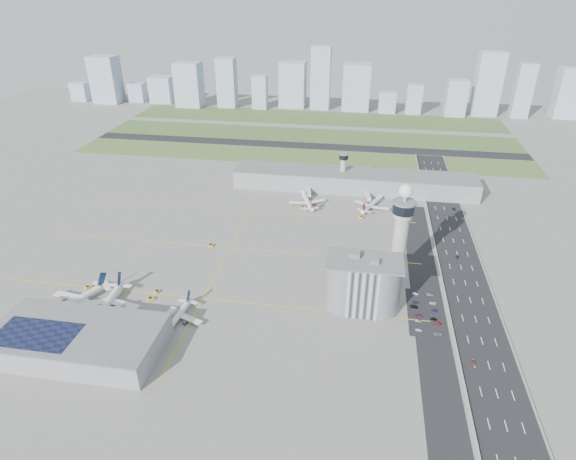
% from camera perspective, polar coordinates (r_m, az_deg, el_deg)
% --- Properties ---
extents(ground, '(1000.00, 1000.00, 0.00)m').
position_cam_1_polar(ground, '(304.58, -1.07, -5.56)').
color(ground, gray).
extents(grass_strip_0, '(480.00, 50.00, 0.08)m').
position_cam_1_polar(grass_strip_0, '(507.69, 1.26, 8.69)').
color(grass_strip_0, '#49632F').
rests_on(grass_strip_0, ground).
extents(grass_strip_1, '(480.00, 60.00, 0.08)m').
position_cam_1_polar(grass_strip_1, '(578.35, 2.34, 11.13)').
color(grass_strip_1, '#45602D').
rests_on(grass_strip_1, ground).
extents(grass_strip_2, '(480.00, 70.00, 0.08)m').
position_cam_1_polar(grass_strip_2, '(654.79, 3.25, 13.14)').
color(grass_strip_2, '#4A6B32').
rests_on(grass_strip_2, ground).
extents(runway, '(480.00, 22.00, 0.10)m').
position_cam_1_polar(runway, '(542.40, 1.83, 9.97)').
color(runway, black).
rests_on(runway, ground).
extents(highway, '(28.00, 500.00, 0.10)m').
position_cam_1_polar(highway, '(308.62, 20.61, -7.12)').
color(highway, black).
rests_on(highway, ground).
extents(barrier_left, '(0.60, 500.00, 1.20)m').
position_cam_1_polar(barrier_left, '(305.52, 18.05, -6.90)').
color(barrier_left, '#9E9E99').
rests_on(barrier_left, ground).
extents(barrier_right, '(0.60, 500.00, 1.20)m').
position_cam_1_polar(barrier_right, '(311.72, 23.16, -7.16)').
color(barrier_right, '#9E9E99').
rests_on(barrier_right, ground).
extents(landside_road, '(18.00, 260.00, 0.08)m').
position_cam_1_polar(landside_road, '(295.93, 16.15, -7.96)').
color(landside_road, black).
rests_on(landside_road, ground).
extents(parking_lot, '(20.00, 44.00, 0.10)m').
position_cam_1_polar(parking_lot, '(286.02, 15.96, -9.34)').
color(parking_lot, black).
rests_on(parking_lot, ground).
extents(taxiway_line_h_0, '(260.00, 0.60, 0.01)m').
position_cam_1_polar(taxiway_line_h_0, '(289.92, -10.03, -8.01)').
color(taxiway_line_h_0, yellow).
rests_on(taxiway_line_h_0, ground).
extents(taxiway_line_h_1, '(260.00, 0.60, 0.01)m').
position_cam_1_polar(taxiway_line_h_1, '(337.56, -6.86, -2.12)').
color(taxiway_line_h_1, yellow).
rests_on(taxiway_line_h_1, ground).
extents(taxiway_line_h_2, '(260.00, 0.60, 0.01)m').
position_cam_1_polar(taxiway_line_h_2, '(388.64, -4.51, 2.27)').
color(taxiway_line_h_2, yellow).
rests_on(taxiway_line_h_2, ground).
extents(taxiway_line_v, '(0.60, 260.00, 0.01)m').
position_cam_1_polar(taxiway_line_v, '(337.56, -6.86, -2.12)').
color(taxiway_line_v, yellow).
rests_on(taxiway_line_v, ground).
extents(control_tower, '(14.00, 14.00, 64.50)m').
position_cam_1_polar(control_tower, '(290.99, 13.25, -0.08)').
color(control_tower, '#ADAAA5').
rests_on(control_tower, ground).
extents(secondary_tower, '(8.60, 8.60, 31.90)m').
position_cam_1_polar(secondary_tower, '(426.74, 6.54, 7.35)').
color(secondary_tower, '#ADAAA5').
rests_on(secondary_tower, ground).
extents(admin_building, '(42.00, 24.00, 33.50)m').
position_cam_1_polar(admin_building, '(274.24, 8.88, -6.33)').
color(admin_building, '#B2B2B7').
rests_on(admin_building, ground).
extents(terminal_pier, '(210.00, 32.00, 15.80)m').
position_cam_1_polar(terminal_pier, '(428.57, 7.79, 5.79)').
color(terminal_pier, gray).
rests_on(terminal_pier, ground).
extents(near_terminal, '(84.00, 42.00, 13.00)m').
position_cam_1_polar(near_terminal, '(269.21, -23.69, -11.85)').
color(near_terminal, gray).
rests_on(near_terminal, ground).
extents(airplane_near_a, '(51.56, 54.87, 12.20)m').
position_cam_1_polar(airplane_near_a, '(301.44, -23.98, -7.36)').
color(airplane_near_a, white).
rests_on(airplane_near_a, ground).
extents(airplane_near_b, '(40.57, 46.63, 12.29)m').
position_cam_1_polar(airplane_near_b, '(292.10, -20.76, -7.86)').
color(airplane_near_b, white).
rests_on(airplane_near_b, ground).
extents(airplane_near_c, '(32.76, 37.45, 9.74)m').
position_cam_1_polar(airplane_near_c, '(272.59, -13.09, -9.74)').
color(airplane_near_c, white).
rests_on(airplane_near_c, ground).
extents(airplane_far_a, '(41.35, 44.72, 10.23)m').
position_cam_1_polar(airplane_far_a, '(397.74, 2.28, 3.78)').
color(airplane_far_a, white).
rests_on(airplane_far_a, ground).
extents(airplane_far_b, '(42.77, 45.56, 10.14)m').
position_cam_1_polar(airplane_far_b, '(396.96, 9.96, 3.30)').
color(airplane_far_b, white).
rests_on(airplane_far_b, ground).
extents(jet_bridge_near_0, '(5.39, 14.31, 5.70)m').
position_cam_1_polar(jet_bridge_near_0, '(297.42, -25.63, -9.04)').
color(jet_bridge_near_0, silver).
rests_on(jet_bridge_near_0, ground).
extents(jet_bridge_near_1, '(5.39, 14.31, 5.70)m').
position_cam_1_polar(jet_bridge_near_1, '(282.45, -20.51, -10.00)').
color(jet_bridge_near_1, silver).
rests_on(jet_bridge_near_1, ground).
extents(jet_bridge_near_2, '(5.39, 14.31, 5.70)m').
position_cam_1_polar(jet_bridge_near_2, '(269.99, -14.83, -10.96)').
color(jet_bridge_near_2, silver).
rests_on(jet_bridge_near_2, ground).
extents(jet_bridge_far_0, '(5.39, 14.31, 5.70)m').
position_cam_1_polar(jet_bridge_far_0, '(418.12, 2.43, 4.70)').
color(jet_bridge_far_0, silver).
rests_on(jet_bridge_far_0, ground).
extents(jet_bridge_far_1, '(5.39, 14.31, 5.70)m').
position_cam_1_polar(jet_bridge_far_1, '(415.76, 9.30, 4.20)').
color(jet_bridge_far_1, silver).
rests_on(jet_bridge_far_1, ground).
extents(tug_0, '(3.60, 3.91, 1.88)m').
position_cam_1_polar(tug_0, '(317.41, -22.64, -6.30)').
color(tug_0, yellow).
rests_on(tug_0, ground).
extents(tug_1, '(4.27, 4.22, 2.07)m').
position_cam_1_polar(tug_1, '(294.91, -15.99, -7.84)').
color(tug_1, yellow).
rests_on(tug_1, ground).
extents(tug_2, '(3.17, 3.69, 1.80)m').
position_cam_1_polar(tug_2, '(300.38, -15.26, -7.03)').
color(tug_2, gold).
rests_on(tug_2, ground).
extents(tug_3, '(3.81, 2.90, 2.02)m').
position_cam_1_polar(tug_3, '(340.79, -9.15, -1.79)').
color(tug_3, orange).
rests_on(tug_3, ground).
extents(tug_4, '(4.23, 3.94, 2.03)m').
position_cam_1_polar(tug_4, '(391.60, 1.74, 2.72)').
color(tug_4, yellow).
rests_on(tug_4, ground).
extents(tug_5, '(3.91, 3.36, 1.92)m').
position_cam_1_polar(tug_5, '(379.65, 8.71, 1.52)').
color(tug_5, orange).
rests_on(tug_5, ground).
extents(car_lot_0, '(3.71, 1.82, 1.22)m').
position_cam_1_polar(car_lot_0, '(271.66, 15.24, -11.35)').
color(car_lot_0, white).
rests_on(car_lot_0, ground).
extents(car_lot_1, '(3.35, 1.24, 1.09)m').
position_cam_1_polar(car_lot_1, '(277.83, 15.16, -10.35)').
color(car_lot_1, gray).
rests_on(car_lot_1, ground).
extents(car_lot_2, '(4.16, 2.27, 1.10)m').
position_cam_1_polar(car_lot_2, '(281.65, 15.24, -9.76)').
color(car_lot_2, maroon).
rests_on(car_lot_2, ground).
extents(car_lot_3, '(4.62, 2.35, 1.28)m').
position_cam_1_polar(car_lot_3, '(287.55, 14.71, -8.78)').
color(car_lot_3, black).
rests_on(car_lot_3, ground).
extents(car_lot_4, '(3.54, 1.60, 1.18)m').
position_cam_1_polar(car_lot_4, '(291.33, 14.88, -8.27)').
color(car_lot_4, navy).
rests_on(car_lot_4, ground).
extents(car_lot_5, '(3.42, 1.33, 1.11)m').
position_cam_1_polar(car_lot_5, '(298.45, 14.86, -7.31)').
color(car_lot_5, silver).
rests_on(car_lot_5, ground).
extents(car_lot_6, '(4.91, 2.58, 1.32)m').
position_cam_1_polar(car_lot_6, '(271.89, 17.40, -11.66)').
color(car_lot_6, gray).
rests_on(car_lot_6, ground).
extents(car_lot_7, '(4.17, 1.82, 1.19)m').
position_cam_1_polar(car_lot_7, '(279.06, 17.34, -10.50)').
color(car_lot_7, maroon).
rests_on(car_lot_7, ground).
extents(car_lot_8, '(3.58, 1.67, 1.19)m').
position_cam_1_polar(car_lot_8, '(281.40, 16.89, -10.05)').
color(car_lot_8, black).
rests_on(car_lot_8, ground).
extents(car_lot_9, '(3.39, 1.37, 1.10)m').
position_cam_1_polar(car_lot_9, '(287.91, 16.96, -9.10)').
color(car_lot_9, '#120E54').
rests_on(car_lot_9, ground).
extents(car_lot_10, '(4.20, 2.34, 1.11)m').
position_cam_1_polar(car_lot_10, '(293.23, 16.80, -8.32)').
color(car_lot_10, white).
rests_on(car_lot_10, ground).
extents(car_lot_11, '(4.64, 2.27, 1.30)m').
position_cam_1_polar(car_lot_11, '(299.73, 16.46, -7.36)').
color(car_lot_11, gray).
rests_on(car_lot_11, ground).
extents(car_hw_0, '(1.73, 3.37, 1.10)m').
position_cam_1_polar(car_hw_0, '(260.67, 21.16, -14.46)').
color(car_hw_0, '#953922').
rests_on(car_hw_0, ground).
extents(car_hw_1, '(1.65, 3.76, 1.20)m').
position_cam_1_polar(car_hw_1, '(343.35, 19.41, -3.00)').
color(car_hw_1, black).
rests_on(car_hw_1, ground).
extents(car_hw_2, '(2.24, 4.45, 1.21)m').
position_cam_1_polar(car_hw_2, '(411.71, 19.08, 2.36)').
color(car_hw_2, navy).
rests_on(car_hw_2, ground).
extents(car_hw_4, '(1.57, 3.73, 1.26)m').
position_cam_1_polar(car_hw_4, '(464.48, 16.32, 5.72)').
color(car_hw_4, gray).
rests_on(car_hw_4, ground).
extents(skyline_bldg_0, '(24.05, 19.24, 26.50)m').
position_cam_1_polar(skyline_bldg_0, '(808.93, -23.37, 14.84)').
color(skyline_bldg_0, '#9EADC1').
rests_on(skyline_bldg_0, ground).
extents(skyline_bldg_1, '(37.63, 30.10, 65.60)m').
position_cam_1_polar(skyline_bldg_1, '(778.36, -20.77, 16.34)').
color(skyline_bldg_1, '#9EADC1').
rests_on(skyline_bldg_1, ground).
extents(skyline_bldg_2, '(22.81, 18.25, 26.79)m').
position_cam_1_polar(skyline_bldg_2, '(774.46, -17.40, 15.32)').
color(skyline_bldg_2, '#9EADC1').
rests_on(skyline_bldg_2, ground).
extents(skyline_bldg_3, '(32.30, 25.84, 36.93)m').
position_cam_1_polar(skyline_bldg_3, '(758.43, -14.69, 15.82)').
color(skyline_bldg_3, '#9EADC1').
rests_on(skyline_bldg_3, ground).
extents(skyline_bldg_4, '(35.81, 28.65, 60.36)m').
position_cam_1_polar(skyline_bldg_4, '(723.62, -11.66, 16.53)').
color(skyline_bldg_4, '#9EADC1').
rests_on(skyline_bldg_4, ground).
extents(skyline_bldg_5, '(25.49, 20.39, 66.89)m').
position_cam_1_polar(skyline_bldg_5, '(710.17, -7.25, 16.92)').
color(skyline_bldg_5, '#9EADC1').
rests_on(skyline_bldg_5, ground).
extents(skyline_bldg_6, '(20.04, 16.03, 45.20)m').
position_cam_1_polar(skyline_bldg_6, '(699.02, -3.35, 16.00)').
color(skyline_bldg_6, '#9EADC1').
rests_on(skyline_bldg_6, ground).
extents(skyline_bldg_7, '(35.76, 28.61, 61.22)m').
position_cam_1_polar(skyline_bldg_7, '(707.81, 0.55, 16.86)').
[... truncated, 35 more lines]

